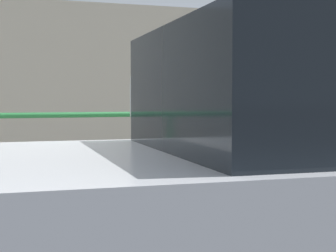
# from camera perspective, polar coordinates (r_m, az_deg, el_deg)

# --- Properties ---
(sidewalk_curb) EXTENTS (36.00, 2.22, 0.15)m
(sidewalk_curb) POSITION_cam_1_polar(r_m,az_deg,el_deg) (5.10, -8.95, -11.93)
(sidewalk_curb) COLOR #9E9B93
(sidewalk_curb) RESTS_ON ground
(parking_meter) EXTENTS (0.18, 0.19, 1.49)m
(parking_meter) POSITION_cam_1_polar(r_m,az_deg,el_deg) (4.26, -3.00, 1.16)
(parking_meter) COLOR slate
(parking_meter) RESTS_ON sidewalk_curb
(pedestrian_at_meter) EXTENTS (0.63, 0.60, 1.75)m
(pedestrian_at_meter) POSITION_cam_1_polar(r_m,az_deg,el_deg) (4.53, 4.75, 0.08)
(pedestrian_at_meter) COLOR slate
(pedestrian_at_meter) RESTS_ON sidewalk_curb
(background_railing) EXTENTS (24.06, 0.06, 1.09)m
(background_railing) POSITION_cam_1_polar(r_m,az_deg,el_deg) (5.76, -10.36, -1.64)
(background_railing) COLOR #1E602D
(background_railing) RESTS_ON sidewalk_curb
(backdrop_wall) EXTENTS (32.00, 0.50, 2.99)m
(backdrop_wall) POSITION_cam_1_polar(r_m,az_deg,el_deg) (8.88, -13.20, 3.69)
(backdrop_wall) COLOR #ADA38E
(backdrop_wall) RESTS_ON ground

